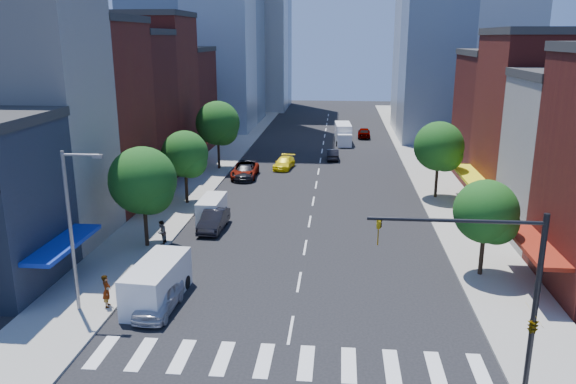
# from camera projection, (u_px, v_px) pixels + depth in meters

# --- Properties ---
(ground) EXTENTS (220.00, 220.00, 0.00)m
(ground) POSITION_uv_depth(u_px,v_px,m) (291.00, 330.00, 29.42)
(ground) COLOR black
(ground) RESTS_ON ground
(sidewalk_left) EXTENTS (5.00, 120.00, 0.15)m
(sidewalk_left) POSITION_uv_depth(u_px,v_px,m) (218.00, 161.00, 68.90)
(sidewalk_left) COLOR gray
(sidewalk_left) RESTS_ON ground
(sidewalk_right) EXTENTS (5.00, 120.00, 0.15)m
(sidewalk_right) POSITION_uv_depth(u_px,v_px,m) (425.00, 165.00, 66.67)
(sidewalk_right) COLOR gray
(sidewalk_right) RESTS_ON ground
(crosswalk) EXTENTS (19.00, 3.00, 0.01)m
(crosswalk) POSITION_uv_depth(u_px,v_px,m) (285.00, 362.00, 26.54)
(crosswalk) COLOR silver
(crosswalk) RESTS_ON ground
(bldg_left_1) EXTENTS (12.00, 8.00, 18.00)m
(bldg_left_1) POSITION_uv_depth(u_px,v_px,m) (16.00, 121.00, 40.41)
(bldg_left_1) COLOR beige
(bldg_left_1) RESTS_ON ground
(bldg_left_2) EXTENTS (12.00, 9.00, 16.00)m
(bldg_left_2) POSITION_uv_depth(u_px,v_px,m) (72.00, 118.00, 48.83)
(bldg_left_2) COLOR maroon
(bldg_left_2) RESTS_ON ground
(bldg_left_3) EXTENTS (12.00, 8.00, 15.00)m
(bldg_left_3) POSITION_uv_depth(u_px,v_px,m) (111.00, 111.00, 57.12)
(bldg_left_3) COLOR #4E1513
(bldg_left_3) RESTS_ON ground
(bldg_left_4) EXTENTS (12.00, 9.00, 17.00)m
(bldg_left_4) POSITION_uv_depth(u_px,v_px,m) (139.00, 93.00, 65.01)
(bldg_left_4) COLOR maroon
(bldg_left_4) RESTS_ON ground
(bldg_left_5) EXTENTS (12.00, 10.00, 13.00)m
(bldg_left_5) POSITION_uv_depth(u_px,v_px,m) (165.00, 102.00, 74.66)
(bldg_left_5) COLOR #4E1513
(bldg_left_5) RESTS_ON ground
(bldg_right_2) EXTENTS (12.00, 10.00, 15.00)m
(bldg_right_2) POSITION_uv_depth(u_px,v_px,m) (556.00, 125.00, 48.57)
(bldg_right_2) COLOR maroon
(bldg_right_2) RESTS_ON ground
(bldg_right_3) EXTENTS (12.00, 10.00, 13.00)m
(bldg_right_3) POSITION_uv_depth(u_px,v_px,m) (520.00, 120.00, 58.43)
(bldg_right_3) COLOR #4E1513
(bldg_right_3) RESTS_ON ground
(traffic_signal) EXTENTS (7.24, 2.24, 8.00)m
(traffic_signal) POSITION_uv_depth(u_px,v_px,m) (521.00, 306.00, 23.11)
(traffic_signal) COLOR black
(traffic_signal) RESTS_ON sidewalk_right
(streetlight) EXTENTS (2.25, 0.25, 9.00)m
(streetlight) POSITION_uv_depth(u_px,v_px,m) (73.00, 222.00, 30.03)
(streetlight) COLOR slate
(streetlight) RESTS_ON sidewalk_left
(tree_left_near) EXTENTS (4.80, 4.80, 7.30)m
(tree_left_near) POSITION_uv_depth(u_px,v_px,m) (145.00, 183.00, 39.62)
(tree_left_near) COLOR black
(tree_left_near) RESTS_ON sidewalk_left
(tree_left_mid) EXTENTS (4.20, 4.20, 6.65)m
(tree_left_mid) POSITION_uv_depth(u_px,v_px,m) (186.00, 156.00, 50.26)
(tree_left_mid) COLOR black
(tree_left_mid) RESTS_ON sidewalk_left
(tree_left_far) EXTENTS (5.00, 5.00, 7.75)m
(tree_left_far) POSITION_uv_depth(u_px,v_px,m) (219.00, 125.00, 63.52)
(tree_left_far) COLOR black
(tree_left_far) RESTS_ON sidewalk_left
(tree_right_near) EXTENTS (4.00, 4.00, 6.20)m
(tree_right_near) POSITION_uv_depth(u_px,v_px,m) (488.00, 214.00, 34.87)
(tree_right_near) COLOR black
(tree_right_near) RESTS_ON sidewalk_right
(tree_right_far) EXTENTS (4.60, 4.60, 7.20)m
(tree_right_far) POSITION_uv_depth(u_px,v_px,m) (440.00, 148.00, 51.96)
(tree_right_far) COLOR black
(tree_right_far) RESTS_ON sidewalk_right
(parked_car_front) EXTENTS (1.96, 4.64, 1.57)m
(parked_car_front) POSITION_uv_depth(u_px,v_px,m) (159.00, 298.00, 31.23)
(parked_car_front) COLOR #BDBCC1
(parked_car_front) RESTS_ON ground
(parked_car_second) EXTENTS (1.80, 4.84, 1.58)m
(parked_car_second) POSITION_uv_depth(u_px,v_px,m) (214.00, 220.00, 44.53)
(parked_car_second) COLOR black
(parked_car_second) RESTS_ON ground
(parked_car_third) EXTENTS (2.74, 5.70, 1.57)m
(parked_car_third) POSITION_uv_depth(u_px,v_px,m) (245.00, 170.00, 61.16)
(parked_car_third) COLOR #999999
(parked_car_third) RESTS_ON ground
(parked_car_rear) EXTENTS (2.38, 5.31, 1.51)m
(parked_car_rear) POSITION_uv_depth(u_px,v_px,m) (245.00, 172.00, 60.73)
(parked_car_rear) COLOR black
(parked_car_rear) RESTS_ON ground
(cargo_van_near) EXTENTS (2.64, 5.79, 2.41)m
(cargo_van_near) POSITION_uv_depth(u_px,v_px,m) (156.00, 284.00, 32.15)
(cargo_van_near) COLOR silver
(cargo_van_near) RESTS_ON ground
(cargo_van_far) EXTENTS (1.83, 4.42, 1.88)m
(cargo_van_far) POSITION_uv_depth(u_px,v_px,m) (212.00, 209.00, 46.98)
(cargo_van_far) COLOR white
(cargo_van_far) RESTS_ON ground
(taxi) EXTENTS (2.52, 4.87, 1.35)m
(taxi) POSITION_uv_depth(u_px,v_px,m) (284.00, 163.00, 65.27)
(taxi) COLOR yellow
(taxi) RESTS_ON ground
(traffic_car_oncoming) EXTENTS (1.57, 4.11, 1.34)m
(traffic_car_oncoming) POSITION_uv_depth(u_px,v_px,m) (333.00, 154.00, 70.05)
(traffic_car_oncoming) COLOR black
(traffic_car_oncoming) RESTS_ON ground
(traffic_car_far) EXTENTS (2.01, 4.68, 1.57)m
(traffic_car_far) POSITION_uv_depth(u_px,v_px,m) (364.00, 133.00, 85.21)
(traffic_car_far) COLOR #999999
(traffic_car_far) RESTS_ON ground
(box_truck) EXTENTS (2.55, 7.14, 2.82)m
(box_truck) POSITION_uv_depth(u_px,v_px,m) (343.00, 134.00, 80.44)
(box_truck) COLOR white
(box_truck) RESTS_ON ground
(pedestrian_near) EXTENTS (0.58, 0.77, 1.90)m
(pedestrian_near) POSITION_uv_depth(u_px,v_px,m) (107.00, 291.00, 31.43)
(pedestrian_near) COLOR #999999
(pedestrian_near) RESTS_ON sidewalk_left
(pedestrian_far) EXTENTS (0.71, 0.89, 1.77)m
(pedestrian_far) POSITION_uv_depth(u_px,v_px,m) (162.00, 232.00, 41.01)
(pedestrian_far) COLOR #999999
(pedestrian_far) RESTS_ON sidewalk_left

